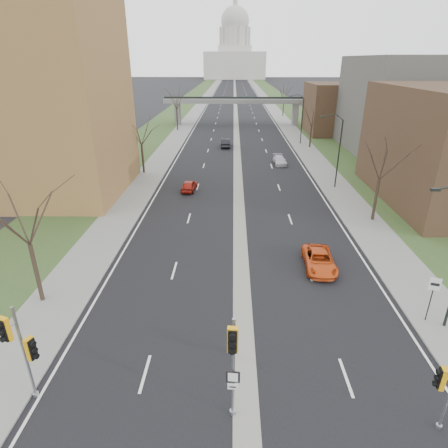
{
  "coord_description": "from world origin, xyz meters",
  "views": [
    {
      "loc": [
        -0.71,
        -12.0,
        14.42
      ],
      "look_at": [
        -1.26,
        11.28,
        4.16
      ],
      "focal_mm": 30.0,
      "sensor_mm": 36.0,
      "label": 1
    }
  ],
  "objects_px": {
    "car_left_near": "(189,185)",
    "signal_pole_left": "(20,344)",
    "signal_pole_median": "(233,355)",
    "speed_limit_sign": "(433,291)",
    "car_right_near": "(319,260)",
    "car_left_far": "(226,143)",
    "car_right_mid": "(280,160)"
  },
  "relations": [
    {
      "from": "car_left_far",
      "to": "signal_pole_median",
      "type": "bearing_deg",
      "value": 91.62
    },
    {
      "from": "speed_limit_sign",
      "to": "car_left_far",
      "type": "bearing_deg",
      "value": 121.88
    },
    {
      "from": "signal_pole_median",
      "to": "car_left_far",
      "type": "bearing_deg",
      "value": 95.69
    },
    {
      "from": "signal_pole_median",
      "to": "car_left_near",
      "type": "bearing_deg",
      "value": 103.86
    },
    {
      "from": "signal_pole_median",
      "to": "car_right_near",
      "type": "xyz_separation_m",
      "value": [
        6.47,
        13.17,
        -2.96
      ]
    },
    {
      "from": "signal_pole_median",
      "to": "speed_limit_sign",
      "type": "height_order",
      "value": "signal_pole_median"
    },
    {
      "from": "signal_pole_median",
      "to": "speed_limit_sign",
      "type": "relative_size",
      "value": 1.77
    },
    {
      "from": "speed_limit_sign",
      "to": "car_right_mid",
      "type": "bearing_deg",
      "value": 114.22
    },
    {
      "from": "signal_pole_left",
      "to": "signal_pole_median",
      "type": "distance_m",
      "value": 9.11
    },
    {
      "from": "car_left_far",
      "to": "signal_pole_left",
      "type": "bearing_deg",
      "value": 82.22
    },
    {
      "from": "car_left_far",
      "to": "car_right_near",
      "type": "bearing_deg",
      "value": 100.67
    },
    {
      "from": "speed_limit_sign",
      "to": "car_right_mid",
      "type": "height_order",
      "value": "speed_limit_sign"
    },
    {
      "from": "car_right_mid",
      "to": "signal_pole_median",
      "type": "bearing_deg",
      "value": -102.39
    },
    {
      "from": "signal_pole_left",
      "to": "car_right_mid",
      "type": "distance_m",
      "value": 45.79
    },
    {
      "from": "speed_limit_sign",
      "to": "car_left_near",
      "type": "distance_m",
      "value": 29.47
    },
    {
      "from": "car_left_near",
      "to": "signal_pole_left",
      "type": "bearing_deg",
      "value": 88.62
    },
    {
      "from": "car_left_near",
      "to": "car_left_far",
      "type": "distance_m",
      "value": 24.81
    },
    {
      "from": "signal_pole_left",
      "to": "car_right_near",
      "type": "distance_m",
      "value": 20.05
    },
    {
      "from": "signal_pole_median",
      "to": "car_left_near",
      "type": "relative_size",
      "value": 1.39
    },
    {
      "from": "car_right_near",
      "to": "speed_limit_sign",
      "type": "bearing_deg",
      "value": -48.54
    },
    {
      "from": "signal_pole_left",
      "to": "speed_limit_sign",
      "type": "height_order",
      "value": "signal_pole_left"
    },
    {
      "from": "car_left_far",
      "to": "car_right_mid",
      "type": "bearing_deg",
      "value": 124.81
    },
    {
      "from": "speed_limit_sign",
      "to": "car_left_far",
      "type": "xyz_separation_m",
      "value": [
        -12.93,
        48.66,
        -1.39
      ]
    },
    {
      "from": "car_right_near",
      "to": "car_left_near",
      "type": "bearing_deg",
      "value": 125.31
    },
    {
      "from": "signal_pole_left",
      "to": "car_left_near",
      "type": "relative_size",
      "value": 1.35
    },
    {
      "from": "car_left_near",
      "to": "car_right_near",
      "type": "bearing_deg",
      "value": 128.95
    },
    {
      "from": "speed_limit_sign",
      "to": "car_right_mid",
      "type": "xyz_separation_m",
      "value": [
        -4.64,
        36.64,
        -1.52
      ]
    },
    {
      "from": "signal_pole_median",
      "to": "speed_limit_sign",
      "type": "distance_m",
      "value": 13.57
    },
    {
      "from": "signal_pole_median",
      "to": "car_right_mid",
      "type": "relative_size",
      "value": 1.23
    },
    {
      "from": "car_right_near",
      "to": "signal_pole_left",
      "type": "bearing_deg",
      "value": -139.28
    },
    {
      "from": "car_right_mid",
      "to": "car_left_near",
      "type": "bearing_deg",
      "value": -137.66
    },
    {
      "from": "car_left_near",
      "to": "car_right_mid",
      "type": "xyz_separation_m",
      "value": [
        12.18,
        12.49,
        -0.02
      ]
    }
  ]
}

